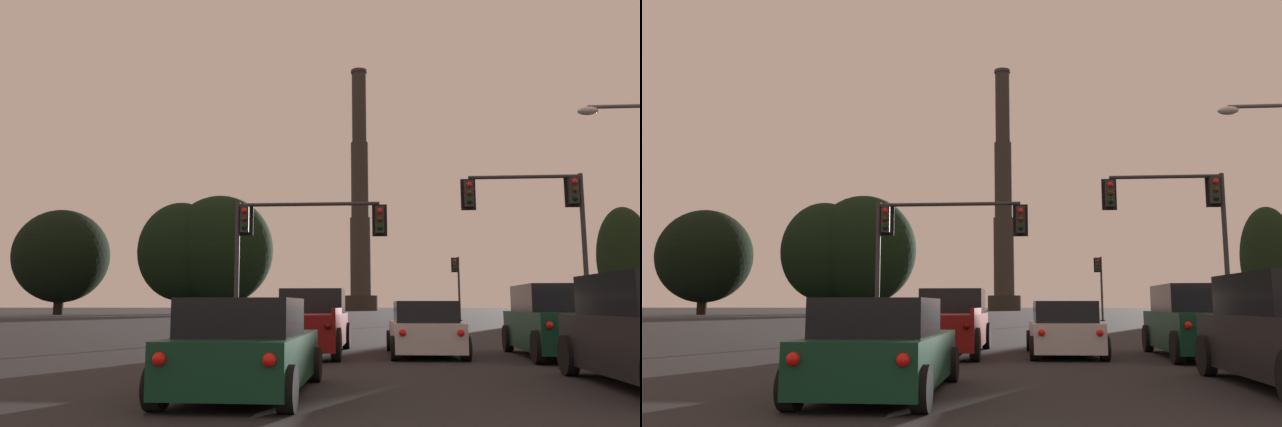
{
  "view_description": "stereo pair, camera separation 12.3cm",
  "coord_description": "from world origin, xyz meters",
  "views": [
    {
      "loc": [
        -1.52,
        -2.74,
        1.34
      ],
      "look_at": [
        -4.44,
        35.56,
        6.98
      ],
      "focal_mm": 35.0,
      "sensor_mm": 36.0,
      "label": 1
    },
    {
      "loc": [
        -1.4,
        -2.73,
        1.34
      ],
      "look_at": [
        -4.44,
        35.56,
        6.98
      ],
      "focal_mm": 35.0,
      "sensor_mm": 36.0,
      "label": 2
    }
  ],
  "objects": [
    {
      "name": "suv_right_lane_front",
      "position": [
        3.36,
        13.99,
        0.9
      ],
      "size": [
        2.29,
        4.97,
        1.86
      ],
      "rotation": [
        0.0,
        0.0,
        -0.04
      ],
      "color": "#0F3823",
      "rests_on": "ground_plane"
    },
    {
      "name": "hatchback_left_lane_second",
      "position": [
        -3.34,
        6.75,
        0.66
      ],
      "size": [
        1.98,
        4.14,
        1.44
      ],
      "rotation": [
        0.0,
        0.0,
        -0.02
      ],
      "color": "#0F3823",
      "rests_on": "ground_plane"
    },
    {
      "name": "pickup_truck_left_lane_front",
      "position": [
        -3.21,
        14.95,
        0.8
      ],
      "size": [
        2.28,
        5.54,
        1.82
      ],
      "rotation": [
        0.0,
        0.0,
        -0.02
      ],
      "color": "maroon",
      "rests_on": "ground_plane"
    },
    {
      "name": "hatchback_center_lane_front",
      "position": [
        -0.03,
        14.26,
        0.66
      ],
      "size": [
        1.9,
        4.11,
        1.44
      ],
      "rotation": [
        0.0,
        0.0,
        0.0
      ],
      "color": "silver",
      "rests_on": "ground_plane"
    },
    {
      "name": "traffic_light_far_right",
      "position": [
        6.02,
        50.85,
        3.54
      ],
      "size": [
        0.78,
        0.5,
        5.38
      ],
      "color": "#2D2D30",
      "rests_on": "ground_plane"
    },
    {
      "name": "traffic_light_overhead_left",
      "position": [
        -4.55,
        21.13,
        4.1
      ],
      "size": [
        6.03,
        0.5,
        5.33
      ],
      "color": "#2D2D30",
      "rests_on": "ground_plane"
    },
    {
      "name": "traffic_light_overhead_right",
      "position": [
        5.27,
        21.62,
        4.85
      ],
      "size": [
        4.76,
        0.5,
        6.38
      ],
      "color": "#2D2D30",
      "rests_on": "ground_plane"
    },
    {
      "name": "smokestack",
      "position": [
        -3.11,
        142.66,
        22.67
      ],
      "size": [
        7.71,
        7.71,
        57.92
      ],
      "color": "#2B2722",
      "rests_on": "ground_plane"
    },
    {
      "name": "treeline_far_right",
      "position": [
        -20.74,
        77.36,
        8.42
      ],
      "size": [
        13.92,
        12.53,
        15.6
      ],
      "color": "black",
      "rests_on": "ground_plane"
    },
    {
      "name": "treeline_right_mid",
      "position": [
        -25.62,
        76.27,
        8.19
      ],
      "size": [
        11.12,
        10.01,
        14.57
      ],
      "color": "black",
      "rests_on": "ground_plane"
    },
    {
      "name": "treeline_center_right",
      "position": [
        33.01,
        83.78,
        7.45
      ],
      "size": [
        7.2,
        6.48,
        14.53
      ],
      "color": "black",
      "rests_on": "ground_plane"
    },
    {
      "name": "treeline_left_mid",
      "position": [
        -43.73,
        80.29,
        8.02
      ],
      "size": [
        13.03,
        11.73,
        14.44
      ],
      "color": "black",
      "rests_on": "ground_plane"
    }
  ]
}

